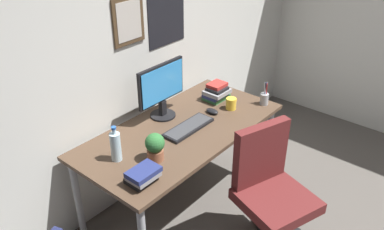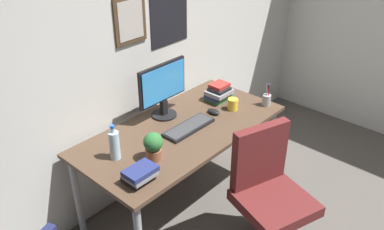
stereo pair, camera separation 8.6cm
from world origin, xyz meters
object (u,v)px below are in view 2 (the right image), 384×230
at_px(monitor, 163,88).
at_px(book_stack_right, 219,93).
at_px(computer_mouse, 213,112).
at_px(coffee_mug_near, 233,104).
at_px(office_chair, 268,188).
at_px(book_stack_left, 140,174).
at_px(potted_plant, 153,145).
at_px(water_bottle, 114,145).
at_px(keyboard, 189,127).
at_px(pen_cup, 267,99).

xyz_separation_m(monitor, book_stack_right, (0.50, -0.15, -0.17)).
height_order(computer_mouse, coffee_mug_near, coffee_mug_near).
height_order(office_chair, computer_mouse, office_chair).
distance_m(office_chair, book_stack_right, 0.99).
bearing_deg(book_stack_right, coffee_mug_near, -106.78).
bearing_deg(book_stack_right, book_stack_left, -164.65).
height_order(potted_plant, book_stack_right, potted_plant).
relative_size(office_chair, computer_mouse, 8.64).
bearing_deg(book_stack_right, computer_mouse, -150.74).
height_order(monitor, water_bottle, monitor).
bearing_deg(water_bottle, keyboard, -10.45).
bearing_deg(pen_cup, book_stack_left, 178.50).
bearing_deg(office_chair, computer_mouse, 69.41).
distance_m(monitor, potted_plant, 0.59).
xyz_separation_m(computer_mouse, potted_plant, (-0.73, -0.09, 0.09)).
relative_size(monitor, coffee_mug_near, 3.80).
height_order(monitor, computer_mouse, monitor).
bearing_deg(book_stack_right, monitor, 163.22).
xyz_separation_m(monitor, coffee_mug_near, (0.44, -0.34, -0.19)).
bearing_deg(pen_cup, keyboard, 162.18).
height_order(office_chair, potted_plant, office_chair).
xyz_separation_m(monitor, book_stack_left, (-0.67, -0.47, -0.19)).
bearing_deg(office_chair, book_stack_left, 143.84).
xyz_separation_m(computer_mouse, book_stack_right, (0.22, 0.12, 0.05)).
xyz_separation_m(pen_cup, book_stack_left, (-1.35, 0.04, -0.00)).
bearing_deg(book_stack_left, keyboard, 16.24).
xyz_separation_m(office_chair, water_bottle, (-0.64, 0.80, 0.31)).
height_order(office_chair, coffee_mug_near, office_chair).
xyz_separation_m(pen_cup, book_stack_right, (-0.18, 0.36, 0.01)).
bearing_deg(potted_plant, book_stack_right, 12.68).
distance_m(keyboard, book_stack_left, 0.68).
relative_size(keyboard, coffee_mug_near, 3.55).
bearing_deg(computer_mouse, water_bottle, 173.57).
height_order(keyboard, water_bottle, water_bottle).
distance_m(water_bottle, book_stack_left, 0.31).
relative_size(keyboard, potted_plant, 2.21).
height_order(computer_mouse, pen_cup, pen_cup).
height_order(keyboard, pen_cup, pen_cup).
height_order(coffee_mug_near, book_stack_left, same).
bearing_deg(monitor, pen_cup, -36.60).
bearing_deg(water_bottle, office_chair, -51.61).
relative_size(water_bottle, pen_cup, 1.26).
xyz_separation_m(keyboard, book_stack_right, (0.52, 0.13, 0.05)).
height_order(office_chair, water_bottle, water_bottle).
xyz_separation_m(monitor, computer_mouse, (0.28, -0.27, -0.22)).
relative_size(computer_mouse, water_bottle, 0.44).
bearing_deg(coffee_mug_near, book_stack_left, -173.44).
distance_m(coffee_mug_near, potted_plant, 0.89).
distance_m(monitor, coffee_mug_near, 0.59).
bearing_deg(book_stack_right, office_chair, -120.32).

